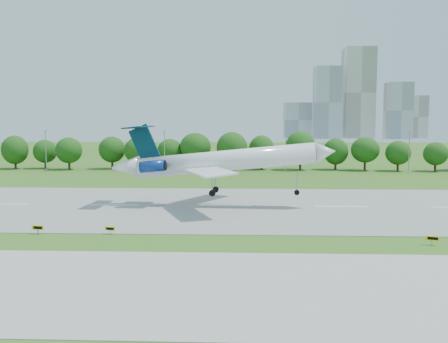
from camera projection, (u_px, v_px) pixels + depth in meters
ground at (219, 240)px, 62.82m from camera, size 600.00×600.00×0.00m
runway at (226, 206)px, 87.67m from camera, size 400.00×45.00×0.08m
taxiway at (209, 286)px, 44.92m from camera, size 400.00×23.00×0.08m
tree_line at (234, 150)px, 153.67m from camera, size 288.40×8.40×10.40m
light_poles at (225, 151)px, 143.81m from camera, size 175.90×0.25×12.19m
skyline at (353, 104)px, 444.05m from camera, size 127.00×52.00×80.00m
airliner at (215, 161)px, 87.09m from camera, size 39.69×28.71×12.42m
taxi_sign_left at (38, 228)px, 65.88m from camera, size 1.67×0.45×1.17m
taxi_sign_centre at (110, 229)px, 65.83m from camera, size 1.44×0.44×1.01m
taxi_sign_right at (432, 238)px, 60.00m from camera, size 1.56×0.70×1.12m
service_vehicle_a at (165, 171)px, 143.95m from camera, size 3.45×1.34×1.12m
service_vehicle_b at (139, 170)px, 145.28m from camera, size 4.01×1.68×1.35m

